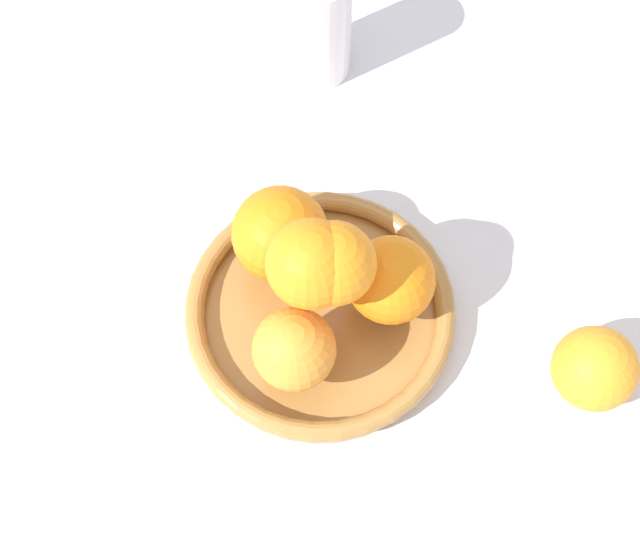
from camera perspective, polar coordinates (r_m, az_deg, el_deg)
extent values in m
plane|color=silver|center=(0.78, 0.00, -3.05)|extent=(4.00, 4.00, 0.00)
cylinder|color=#A57238|center=(0.78, 0.00, -2.88)|extent=(0.22, 0.22, 0.01)
torus|color=#A57238|center=(0.76, 0.00, -2.45)|extent=(0.23, 0.23, 0.02)
sphere|color=orange|center=(0.73, 4.55, -0.58)|extent=(0.07, 0.07, 0.07)
sphere|color=orange|center=(0.74, -2.56, 2.36)|extent=(0.08, 0.08, 0.08)
sphere|color=orange|center=(0.71, -1.67, -5.03)|extent=(0.07, 0.07, 0.07)
sphere|color=orange|center=(0.67, -0.84, 0.63)|extent=(0.07, 0.07, 0.07)
sphere|color=orange|center=(0.67, 1.00, 0.62)|extent=(0.07, 0.07, 0.07)
sphere|color=orange|center=(0.76, 17.17, -5.98)|extent=(0.07, 0.07, 0.07)
cylinder|color=white|center=(0.88, -0.16, 15.53)|extent=(0.07, 0.07, 0.12)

